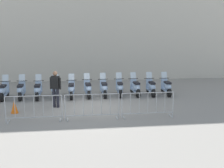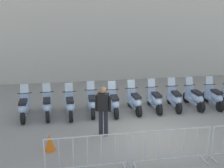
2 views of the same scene
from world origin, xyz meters
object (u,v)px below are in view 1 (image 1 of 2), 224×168
Objects in this scene: motorcycle_4 at (71,89)px; motorcycle_6 at (104,88)px; officer_near_row_end at (56,87)px; motorcycle_3 at (55,89)px; motorcycle_9 at (151,87)px; motorcycle_10 at (167,87)px; motorcycle_7 at (120,88)px; barrier_segment_1 at (92,107)px; motorcycle_0 at (4,91)px; barrier_segment_0 at (34,109)px; barrier_segment_2 at (148,105)px; motorcycle_8 at (136,88)px; traffic_cone at (14,107)px; motorcycle_1 at (21,90)px; motorcycle_5 at (88,89)px; motorcycle_2 at (38,90)px.

motorcycle_4 is 1.78m from motorcycle_6.
motorcycle_3 is at bearing 84.16° from officer_near_row_end.
motorcycle_9 and motorcycle_10 have the same top height.
motorcycle_7 is 4.47m from barrier_segment_1.
motorcycle_9 is (7.82, -1.61, 0.00)m from motorcycle_0.
barrier_segment_0 is 1.00× the size of barrier_segment_2.
officer_near_row_end is at bearing 60.12° from barrier_segment_0.
motorcycle_8 is 1.01× the size of motorcycle_10.
motorcycle_7 is at bearing 34.05° from barrier_segment_0.
barrier_segment_0 is at bearing -63.56° from traffic_cone.
motorcycle_3 is 0.78× the size of barrier_segment_0.
motorcycle_0 and motorcycle_10 have the same top height.
motorcycle_9 is at bearing -11.96° from motorcycle_3.
motorcycle_3 is 1.00× the size of motorcycle_9.
motorcycle_10 is 0.99× the size of officer_near_row_end.
motorcycle_8 is 1.00× the size of officer_near_row_end.
motorcycle_1 and motorcycle_7 have the same top height.
motorcycle_6 is at bearing -11.30° from motorcycle_1.
motorcycle_4 is 1.00× the size of motorcycle_9.
motorcycle_6 is at bearing 167.53° from motorcycle_10.
motorcycle_7 is 0.90m from motorcycle_8.
barrier_segment_0 is at bearing -84.36° from motorcycle_1.
traffic_cone is at bearing 155.46° from barrier_segment_2.
motorcycle_5 is 4.43m from motorcycle_10.
motorcycle_6 is 1.01× the size of motorcycle_7.
motorcycle_0 and motorcycle_7 have the same top height.
motorcycle_4 is (1.74, -0.34, 0.00)m from motorcycle_2.
motorcycle_5 is 2.58m from officer_near_row_end.
motorcycle_0 is 7.98m from motorcycle_9.
motorcycle_10 is at bearing -13.22° from motorcycle_7.
officer_near_row_end is (-1.06, -1.72, 0.53)m from motorcycle_4.
motorcycle_4 is (2.59, -0.61, 0.00)m from motorcycle_1.
motorcycle_3 is 3.55m from motorcycle_7.
motorcycle_9 reaches higher than barrier_segment_1.
officer_near_row_end is (0.68, -2.06, 0.53)m from motorcycle_2.
motorcycle_0 is 7.10m from motorcycle_8.
motorcycle_1 is 0.89m from motorcycle_2.
motorcycle_4 is 2.66m from motorcycle_7.
traffic_cone is at bearing -169.84° from motorcycle_9.
barrier_segment_1 is at bearing -67.54° from motorcycle_2.
barrier_segment_2 is 5.82m from traffic_cone.
motorcycle_3 is at bearing 71.50° from barrier_segment_0.
barrier_segment_1 reaches higher than traffic_cone.
motorcycle_5 is 3.13× the size of traffic_cone.
motorcycle_7 is (5.22, -1.03, 0.00)m from motorcycle_1.
motorcycle_3 is at bearing 167.88° from motorcycle_10.
motorcycle_2 is 7.09m from motorcycle_10.
motorcycle_4 and motorcycle_7 have the same top height.
motorcycle_6 and motorcycle_10 have the same top height.
barrier_segment_1 is at bearing -11.11° from barrier_segment_0.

